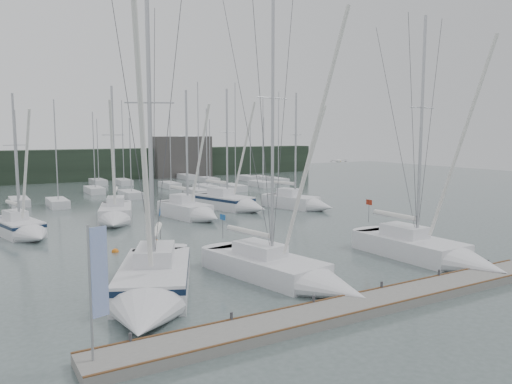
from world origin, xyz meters
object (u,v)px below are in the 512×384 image
sailboat_mid_c (194,212)px  buoy_a (155,244)px  sailboat_near_left (151,291)px  buoy_c (115,252)px  sailboat_near_center (296,275)px  sailboat_mid_d (235,204)px  sailboat_mid_b (115,216)px  sailboat_near_right (438,254)px  dock_banner (96,280)px  sailboat_mid_e (304,203)px  sailboat_mid_a (24,230)px

sailboat_mid_c → buoy_a: size_ratio=19.67×
sailboat_near_left → buoy_a: sailboat_near_left is taller
sailboat_mid_c → buoy_a: 9.92m
buoy_a → buoy_c: 3.24m
buoy_c → sailboat_mid_c: bearing=43.2°
sailboat_near_center → sailboat_mid_d: sailboat_near_center is taller
sailboat_near_left → sailboat_mid_b: (4.00, 21.20, -0.05)m
sailboat_near_left → sailboat_mid_d: 27.72m
sailboat_mid_d → sailboat_near_left: bearing=-140.7°
sailboat_near_right → dock_banner: size_ratio=3.50×
sailboat_near_left → sailboat_mid_c: sailboat_near_left is taller
buoy_a → dock_banner: dock_banner is taller
sailboat_mid_d → sailboat_mid_c: bearing=-167.7°
sailboat_near_left → buoy_c: size_ratio=32.88×
sailboat_near_right → sailboat_mid_d: 24.18m
sailboat_near_center → sailboat_mid_e: (15.20, 20.35, 0.07)m
sailboat_near_right → dock_banner: 20.80m
sailboat_near_center → dock_banner: size_ratio=3.62×
dock_banner → sailboat_near_right: bearing=-6.2°
sailboat_near_center → sailboat_mid_a: bearing=106.7°
sailboat_near_right → sailboat_mid_b: bearing=117.6°
dock_banner → sailboat_mid_b: bearing=58.5°
sailboat_near_center → sailboat_mid_e: sailboat_near_center is taller
sailboat_mid_d → dock_banner: (-19.70, -27.58, 2.37)m
sailboat_mid_d → buoy_c: 19.00m
sailboat_mid_e → sailboat_mid_b: bearing=156.7°
sailboat_mid_b → dock_banner: size_ratio=2.81×
buoy_c → dock_banner: size_ratio=0.10×
sailboat_mid_a → dock_banner: 23.93m
sailboat_near_left → sailboat_mid_e: size_ratio=1.23×
sailboat_mid_e → buoy_c: sailboat_mid_e is taller
sailboat_mid_b → sailboat_near_left: bearing=-83.7°
sailboat_near_left → sailboat_mid_e: bearing=65.0°
sailboat_near_right → buoy_c: size_ratio=33.37×
sailboat_near_center → buoy_c: sailboat_near_center is taller
sailboat_near_left → sailboat_mid_d: bearing=78.3°
sailboat_near_left → sailboat_mid_a: 18.98m
buoy_a → sailboat_near_left: bearing=-109.9°
sailboat_mid_e → sailboat_near_center: bearing=-144.6°
sailboat_near_left → sailboat_near_center: (7.24, -0.92, -0.13)m
sailboat_near_left → buoy_c: (1.25, 10.81, -0.65)m
sailboat_near_right → sailboat_mid_e: (5.52, 21.14, 0.03)m
sailboat_mid_d → dock_banner: size_ratio=2.91×
sailboat_near_right → buoy_c: 20.06m
sailboat_mid_b → sailboat_mid_d: size_ratio=0.97×
sailboat_mid_a → sailboat_mid_b: size_ratio=0.91×
sailboat_mid_d → buoy_c: (-14.99, -11.65, -0.64)m
sailboat_mid_c → buoy_a: sailboat_mid_c is taller
sailboat_mid_b → dock_banner: sailboat_mid_b is taller
sailboat_near_center → sailboat_mid_d: (9.00, 23.38, 0.12)m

